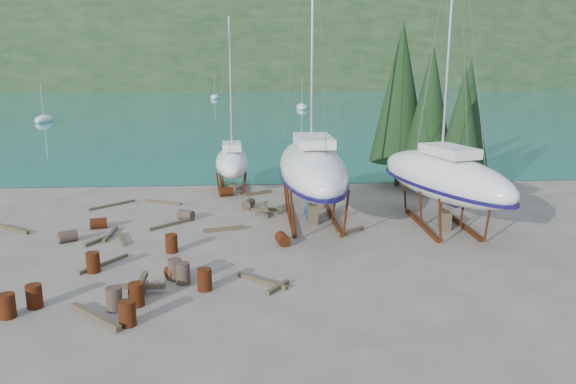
{
  "coord_description": "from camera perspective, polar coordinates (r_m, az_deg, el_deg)",
  "views": [
    {
      "loc": [
        0.54,
        -25.08,
        8.86
      ],
      "look_at": [
        2.38,
        3.0,
        2.25
      ],
      "focal_mm": 35.0,
      "sensor_mm": 36.0,
      "label": 1
    }
  ],
  "objects": [
    {
      "name": "moored_boat_far",
      "position": [
        135.62,
        -7.45,
        9.52
      ],
      "size": [
        2.0,
        5.0,
        6.05
      ],
      "color": "white",
      "rests_on": "ground"
    },
    {
      "name": "timber_10",
      "position": [
        31.5,
        -11.91,
        -3.25
      ],
      "size": [
        2.05,
        1.96,
        0.16
      ],
      "primitive_type": "cube",
      "rotation": [
        0.0,
        0.0,
        2.33
      ],
      "color": "brown",
      "rests_on": "ground"
    },
    {
      "name": "drum_10",
      "position": [
        21.77,
        -15.15,
        -10.02
      ],
      "size": [
        0.58,
        0.58,
        0.88
      ],
      "primitive_type": "cylinder",
      "color": "#5A270F",
      "rests_on": "ground"
    },
    {
      "name": "cypress_back_left",
      "position": [
        40.52,
        11.39,
        9.86
      ],
      "size": [
        4.14,
        4.14,
        11.5
      ],
      "color": "black",
      "rests_on": "ground"
    },
    {
      "name": "cypress_near_right",
      "position": [
        39.08,
        14.23,
        8.32
      ],
      "size": [
        3.6,
        3.6,
        10.0
      ],
      "color": "black",
      "rests_on": "ground"
    },
    {
      "name": "drum_9",
      "position": [
        32.44,
        -10.32,
        -2.31
      ],
      "size": [
        1.05,
        0.93,
        0.58
      ],
      "primitive_type": "cylinder",
      "rotation": [
        1.57,
        0.0,
        1.07
      ],
      "color": "#2D2823",
      "rests_on": "ground"
    },
    {
      "name": "large_sailboat_near",
      "position": [
        31.24,
        2.47,
        2.46
      ],
      "size": [
        3.64,
        12.0,
        18.84
      ],
      "rotation": [
        0.0,
        0.0,
        0.01
      ],
      "color": "white",
      "rests_on": "ground"
    },
    {
      "name": "drum_12",
      "position": [
        24.11,
        -11.24,
        -7.87
      ],
      "size": [
        1.05,
        1.0,
        0.58
      ],
      "primitive_type": "cylinder",
      "rotation": [
        1.57,
        0.0,
        2.24
      ],
      "color": "#5A270F",
      "rests_on": "ground"
    },
    {
      "name": "timber_6",
      "position": [
        38.09,
        -3.07,
        -0.1
      ],
      "size": [
        1.9,
        1.13,
        0.19
      ],
      "primitive_type": "cube",
      "rotation": [
        0.0,
        0.0,
        2.06
      ],
      "color": "brown",
      "rests_on": "ground"
    },
    {
      "name": "timber_15",
      "position": [
        36.65,
        -17.42,
        -1.27
      ],
      "size": [
        2.4,
        2.31,
        0.15
      ],
      "primitive_type": "cube",
      "rotation": [
        0.0,
        0.0,
        2.34
      ],
      "color": "brown",
      "rests_on": "ground"
    },
    {
      "name": "far_house_left",
      "position": [
        223.52,
        -19.83,
        10.93
      ],
      "size": [
        6.6,
        5.6,
        5.6
      ],
      "color": "beige",
      "rests_on": "ground"
    },
    {
      "name": "timber_17",
      "position": [
        30.56,
        -17.61,
        -4.11
      ],
      "size": [
        0.25,
        2.44,
        0.16
      ],
      "primitive_type": "cube",
      "rotation": [
        0.0,
        0.0,
        3.1
      ],
      "color": "brown",
      "rests_on": "ground"
    },
    {
      "name": "timber_3",
      "position": [
        26.35,
        -18.18,
        -6.94
      ],
      "size": [
        1.67,
        2.34,
        0.15
      ],
      "primitive_type": "cube",
      "rotation": [
        0.0,
        0.0,
        2.54
      ],
      "color": "brown",
      "rests_on": "ground"
    },
    {
      "name": "timber_9",
      "position": [
        36.51,
        -12.56,
        -1.02
      ],
      "size": [
        2.41,
        1.18,
        0.15
      ],
      "primitive_type": "cube",
      "rotation": [
        0.0,
        0.0,
        1.15
      ],
      "color": "brown",
      "rests_on": "ground"
    },
    {
      "name": "ground",
      "position": [
        26.61,
        -4.73,
        -6.27
      ],
      "size": [
        600.0,
        600.0,
        0.0
      ],
      "primitive_type": "plane",
      "color": "#60594C",
      "rests_on": "ground"
    },
    {
      "name": "moored_boat_left",
      "position": [
        90.8,
        -23.56,
        6.77
      ],
      "size": [
        2.0,
        5.0,
        6.05
      ],
      "color": "white",
      "rests_on": "ground"
    },
    {
      "name": "timber_12",
      "position": [
        29.63,
        -16.56,
        -4.58
      ],
      "size": [
        0.9,
        2.02,
        0.17
      ],
      "primitive_type": "cube",
      "rotation": [
        0.0,
        0.0,
        0.36
      ],
      "color": "brown",
      "rests_on": "ground"
    },
    {
      "name": "far_house_right",
      "position": [
        217.17,
        4.14,
        11.62
      ],
      "size": [
        6.6,
        5.6,
        5.6
      ],
      "color": "beige",
      "rests_on": "ground"
    },
    {
      "name": "drum_8",
      "position": [
        25.57,
        -19.19,
        -6.76
      ],
      "size": [
        0.58,
        0.58,
        0.88
      ],
      "primitive_type": "cylinder",
      "color": "#5A270F",
      "rests_on": "ground"
    },
    {
      "name": "timber_8",
      "position": [
        30.18,
        -6.52,
        -3.75
      ],
      "size": [
        2.19,
        0.74,
        0.19
      ],
      "primitive_type": "cube",
      "rotation": [
        0.0,
        0.0,
        1.82
      ],
      "color": "brown",
      "rests_on": "ground"
    },
    {
      "name": "drum_2",
      "position": [
        32.01,
        -18.69,
        -3.03
      ],
      "size": [
        1.0,
        0.79,
        0.58
      ],
      "primitive_type": "cylinder",
      "rotation": [
        1.57,
        0.0,
        1.83
      ],
      "color": "#5A270F",
      "rests_on": "ground"
    },
    {
      "name": "drum_4",
      "position": [
        37.73,
        -6.29,
        0.01
      ],
      "size": [
        0.99,
        0.77,
        0.58
      ],
      "primitive_type": "cylinder",
      "rotation": [
        1.57,
        0.0,
        1.8
      ],
      "color": "#5A270F",
      "rests_on": "ground"
    },
    {
      "name": "worker",
      "position": [
        31.65,
        2.05,
        -1.35
      ],
      "size": [
        0.56,
        0.74,
        1.8
      ],
      "primitive_type": "imported",
      "rotation": [
        0.0,
        0.0,
        1.79
      ],
      "color": "navy",
      "rests_on": "ground"
    },
    {
      "name": "cypress_far_right",
      "position": [
        41.08,
        17.78,
        7.5
      ],
      "size": [
        3.24,
        3.24,
        9.0
      ],
      "color": "black",
      "rests_on": "ground"
    },
    {
      "name": "timber_2",
      "position": [
        33.41,
        -26.13,
        -3.38
      ],
      "size": [
        2.22,
        1.68,
        0.19
      ],
      "primitive_type": "cube",
      "rotation": [
        0.0,
        0.0,
        0.94
      ],
      "color": "brown",
      "rests_on": "ground"
    },
    {
      "name": "moored_boat_mid",
      "position": [
        105.85,
        1.41,
        8.62
      ],
      "size": [
        2.0,
        5.0,
        6.05
      ],
      "color": "white",
      "rests_on": "ground"
    },
    {
      "name": "far_house_center",
      "position": [
        216.14,
        -9.39,
        11.47
      ],
      "size": [
        6.6,
        5.6,
        5.6
      ],
      "color": "beige",
      "rests_on": "ground"
    },
    {
      "name": "drum_15",
      "position": [
        30.2,
        -21.48,
        -4.21
      ],
      "size": [
        1.05,
        0.96,
        0.58
      ],
      "primitive_type": "cylinder",
      "rotation": [
        1.57,
        0.0,
        2.14
      ],
      "color": "#2D2823",
      "rests_on": "ground"
    },
    {
      "name": "drum_13",
      "position": [
        22.87,
        -24.38,
        -9.62
      ],
      "size": [
        0.58,
        0.58,
        0.88
      ],
      "primitive_type": "cylinder",
      "color": "#5A270F",
      "rests_on": "ground"
    },
    {
      "name": "drum_6",
      "position": [
        27.7,
        -0.56,
        -4.8
      ],
      "size": [
        0.76,
        0.98,
        0.58
      ],
      "primitive_type": "cylinder",
      "rotation": [
        1.57,
        0.0,
        0.22
      ],
      "color": "#5A270F",
      "rests_on": "ground"
    },
    {
      "name": "drum_14",
      "position": [
        27.15,
        -11.75,
        -5.13
      ],
      "size": [
        0.58,
        0.58,
        0.88
      ],
      "primitive_type": "cylinder",
      "color": "#5A270F",
      "rests_on": "ground"
    },
    {
      "name": "drum_0",
      "position": [
        22.43,
        -26.64,
        -10.3
      ],
      "size": [
        0.58,
        0.58,
        0.88
      ],
      "primitive_type": "cylinder",
      "color": "#5A270F",
      "rests_on": "ground"
    },
    {
      "name": "bay_water",
      "position": [
        340.2,
        -3.92,
        11.69
      ],
      "size": [
        700.0,
        700.0,
        0.0
      ],
      "primitive_type": "plane",
      "color": "#19787F",
      "rests_on": "ground"
    },
    {
      "name": "drum_11",
      "position": [
        34.49,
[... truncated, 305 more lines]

